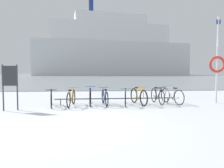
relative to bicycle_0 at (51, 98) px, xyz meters
The scene contains 13 objects.
ground 50.73m from the bicycle_0, 88.47° to the left, with size 80.00×132.00×0.08m.
bike_rack 2.74m from the bicycle_0, ahead, with size 5.28×0.18×0.31m.
bicycle_0 is the anchor object (origin of this frame).
bicycle_1 0.83m from the bicycle_0, ahead, with size 0.46×1.70×0.76m.
bicycle_2 1.66m from the bicycle_0, 10.01° to the left, with size 0.46×1.73×0.79m.
bicycle_3 2.29m from the bicycle_0, ahead, with size 0.46×1.62×0.75m.
bicycle_4 3.18m from the bicycle_0, ahead, with size 0.46×1.72×0.76m.
bicycle_5 3.79m from the bicycle_0, ahead, with size 0.58×1.65×0.81m.
bicycle_6 4.69m from the bicycle_0, ahead, with size 0.46×1.68×0.79m.
bicycle_7 5.36m from the bicycle_0, ahead, with size 0.64×1.58×0.80m.
info_sign 1.79m from the bicycle_0, 146.70° to the right, with size 0.55×0.13×1.74m.
rescue_post 7.67m from the bicycle_0, ahead, with size 0.78×0.12×4.00m.
ferry_ship 70.66m from the bicycle_0, 83.69° to the left, with size 58.27×19.67×27.51m.
Camera 1 is at (0.61, -5.85, 1.49)m, focal length 33.99 mm.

